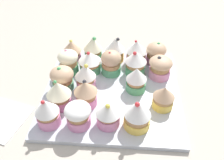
{
  "coord_description": "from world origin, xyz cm",
  "views": [
    {
      "loc": [
        -3.46,
        48.96,
        46.44
      ],
      "look_at": [
        0.0,
        0.0,
        4.2
      ],
      "focal_mm": 38.96,
      "sensor_mm": 36.0,
      "label": 1
    }
  ],
  "objects_px": {
    "cupcake_4": "(72,50)",
    "cupcake_19": "(47,112)",
    "cupcake_13": "(164,97)",
    "cupcake_14": "(86,93)",
    "cupcake_10": "(136,80)",
    "cupcake_9": "(68,61)",
    "cupcake_2": "(116,49)",
    "cupcake_12": "(62,78)",
    "cupcake_1": "(136,52)",
    "baking_tray": "(112,90)",
    "cupcake_18": "(78,115)",
    "cupcake_17": "(107,113)",
    "cupcake_8": "(90,62)",
    "cupcake_16": "(137,114)",
    "cupcake_7": "(111,62)",
    "cupcake_3": "(93,48)",
    "cupcake_5": "(160,67)",
    "cupcake_6": "(136,63)",
    "cupcake_15": "(59,94)",
    "cupcake_0": "(156,53)",
    "cupcake_11": "(85,77)"
  },
  "relations": [
    {
      "from": "cupcake_2",
      "to": "cupcake_14",
      "type": "distance_m",
      "value": 0.2
    },
    {
      "from": "cupcake_6",
      "to": "cupcake_9",
      "type": "height_order",
      "value": "cupcake_6"
    },
    {
      "from": "cupcake_17",
      "to": "cupcake_11",
      "type": "bearing_deg",
      "value": -60.47
    },
    {
      "from": "cupcake_7",
      "to": "cupcake_18",
      "type": "relative_size",
      "value": 1.2
    },
    {
      "from": "cupcake_15",
      "to": "cupcake_18",
      "type": "distance_m",
      "value": 0.08
    },
    {
      "from": "baking_tray",
      "to": "cupcake_9",
      "type": "height_order",
      "value": "cupcake_9"
    },
    {
      "from": "cupcake_11",
      "to": "cupcake_19",
      "type": "height_order",
      "value": "cupcake_11"
    },
    {
      "from": "baking_tray",
      "to": "cupcake_4",
      "type": "bearing_deg",
      "value": -43.51
    },
    {
      "from": "cupcake_4",
      "to": "cupcake_18",
      "type": "height_order",
      "value": "cupcake_4"
    },
    {
      "from": "cupcake_0",
      "to": "cupcake_18",
      "type": "xyz_separation_m",
      "value": [
        0.19,
        0.26,
        -0.0
      ]
    },
    {
      "from": "cupcake_1",
      "to": "cupcake_4",
      "type": "height_order",
      "value": "cupcake_1"
    },
    {
      "from": "cupcake_2",
      "to": "cupcake_18",
      "type": "relative_size",
      "value": 1.28
    },
    {
      "from": "cupcake_10",
      "to": "cupcake_9",
      "type": "bearing_deg",
      "value": -18.85
    },
    {
      "from": "baking_tray",
      "to": "cupcake_13",
      "type": "height_order",
      "value": "cupcake_13"
    },
    {
      "from": "cupcake_15",
      "to": "cupcake_1",
      "type": "bearing_deg",
      "value": -134.37
    },
    {
      "from": "cupcake_2",
      "to": "cupcake_4",
      "type": "height_order",
      "value": "cupcake_2"
    },
    {
      "from": "cupcake_6",
      "to": "cupcake_8",
      "type": "height_order",
      "value": "cupcake_6"
    },
    {
      "from": "cupcake_2",
      "to": "cupcake_7",
      "type": "xyz_separation_m",
      "value": [
        0.01,
        0.06,
        -0.0
      ]
    },
    {
      "from": "cupcake_12",
      "to": "cupcake_16",
      "type": "relative_size",
      "value": 0.87
    },
    {
      "from": "cupcake_1",
      "to": "cupcake_15",
      "type": "xyz_separation_m",
      "value": [
        0.19,
        0.19,
        0.0
      ]
    },
    {
      "from": "cupcake_8",
      "to": "cupcake_14",
      "type": "height_order",
      "value": "cupcake_14"
    },
    {
      "from": "cupcake_14",
      "to": "cupcake_17",
      "type": "xyz_separation_m",
      "value": [
        -0.06,
        0.06,
        -0.0
      ]
    },
    {
      "from": "cupcake_17",
      "to": "cupcake_8",
      "type": "bearing_deg",
      "value": -71.4
    },
    {
      "from": "cupcake_6",
      "to": "cupcake_8",
      "type": "relative_size",
      "value": 1.13
    },
    {
      "from": "cupcake_6",
      "to": "cupcake_18",
      "type": "height_order",
      "value": "cupcake_6"
    },
    {
      "from": "cupcake_1",
      "to": "cupcake_14",
      "type": "relative_size",
      "value": 1.05
    },
    {
      "from": "cupcake_13",
      "to": "cupcake_14",
      "type": "relative_size",
      "value": 0.83
    },
    {
      "from": "baking_tray",
      "to": "cupcake_11",
      "type": "distance_m",
      "value": 0.08
    },
    {
      "from": "cupcake_10",
      "to": "cupcake_15",
      "type": "height_order",
      "value": "cupcake_15"
    },
    {
      "from": "cupcake_6",
      "to": "cupcake_12",
      "type": "relative_size",
      "value": 1.09
    },
    {
      "from": "cupcake_4",
      "to": "cupcake_12",
      "type": "bearing_deg",
      "value": 89.81
    },
    {
      "from": "cupcake_8",
      "to": "cupcake_12",
      "type": "relative_size",
      "value": 0.96
    },
    {
      "from": "cupcake_3",
      "to": "cupcake_12",
      "type": "distance_m",
      "value": 0.16
    },
    {
      "from": "cupcake_12",
      "to": "cupcake_15",
      "type": "height_order",
      "value": "cupcake_15"
    },
    {
      "from": "cupcake_10",
      "to": "cupcake_18",
      "type": "xyz_separation_m",
      "value": [
        0.13,
        0.13,
        -0.0
      ]
    },
    {
      "from": "cupcake_3",
      "to": "cupcake_5",
      "type": "xyz_separation_m",
      "value": [
        -0.2,
        0.07,
        -0.01
      ]
    },
    {
      "from": "cupcake_12",
      "to": "cupcake_16",
      "type": "bearing_deg",
      "value": 149.35
    },
    {
      "from": "cupcake_17",
      "to": "cupcake_19",
      "type": "xyz_separation_m",
      "value": [
        0.14,
        0.01,
        0.0
      ]
    },
    {
      "from": "baking_tray",
      "to": "cupcake_13",
      "type": "distance_m",
      "value": 0.15
    },
    {
      "from": "cupcake_6",
      "to": "cupcake_1",
      "type": "bearing_deg",
      "value": -92.54
    },
    {
      "from": "cupcake_0",
      "to": "cupcake_17",
      "type": "xyz_separation_m",
      "value": [
        0.13,
        0.25,
        0.0
      ]
    },
    {
      "from": "cupcake_11",
      "to": "cupcake_13",
      "type": "height_order",
      "value": "cupcake_11"
    },
    {
      "from": "cupcake_13",
      "to": "cupcake_19",
      "type": "height_order",
      "value": "cupcake_19"
    },
    {
      "from": "cupcake_19",
      "to": "cupcake_1",
      "type": "bearing_deg",
      "value": -128.66
    },
    {
      "from": "cupcake_5",
      "to": "cupcake_15",
      "type": "xyz_separation_m",
      "value": [
        0.26,
        0.13,
        0.01
      ]
    },
    {
      "from": "cupcake_4",
      "to": "cupcake_10",
      "type": "relative_size",
      "value": 0.97
    },
    {
      "from": "cupcake_4",
      "to": "cupcake_19",
      "type": "xyz_separation_m",
      "value": [
        0.01,
        0.26,
        0.0
      ]
    },
    {
      "from": "cupcake_4",
      "to": "cupcake_13",
      "type": "distance_m",
      "value": 0.32
    },
    {
      "from": "cupcake_1",
      "to": "cupcake_19",
      "type": "relative_size",
      "value": 1.02
    },
    {
      "from": "cupcake_13",
      "to": "cupcake_15",
      "type": "bearing_deg",
      "value": 2.9
    }
  ]
}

